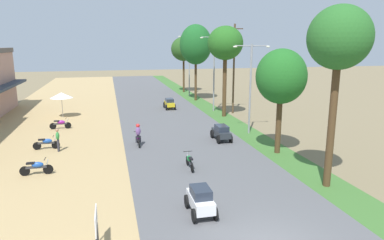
# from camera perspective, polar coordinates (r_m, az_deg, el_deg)

# --- Properties ---
(parked_motorbike_nearest) EXTENTS (1.80, 0.54, 0.94)m
(parked_motorbike_nearest) POSITION_cam_1_polar(r_m,az_deg,el_deg) (21.69, -24.14, -7.00)
(parked_motorbike_nearest) COLOR black
(parked_motorbike_nearest) RESTS_ON dirt_shoulder
(parked_motorbike_second) EXTENTS (1.80, 0.54, 0.94)m
(parked_motorbike_second) POSITION_cam_1_polar(r_m,az_deg,el_deg) (26.54, -22.76, -3.43)
(parked_motorbike_second) COLOR black
(parked_motorbike_second) RESTS_ON dirt_shoulder
(parked_motorbike_third) EXTENTS (1.80, 0.54, 0.94)m
(parked_motorbike_third) POSITION_cam_1_polar(r_m,az_deg,el_deg) (32.37, -20.76, -0.52)
(parked_motorbike_third) COLOR black
(parked_motorbike_third) RESTS_ON dirt_shoulder
(street_signboard) EXTENTS (0.06, 1.30, 1.50)m
(street_signboard) POSITION_cam_1_polar(r_m,az_deg,el_deg) (13.36, -15.46, -15.99)
(street_signboard) COLOR #262628
(street_signboard) RESTS_ON dirt_shoulder
(vendor_umbrella) EXTENTS (2.20, 2.20, 2.52)m
(vendor_umbrella) POSITION_cam_1_polar(r_m,az_deg,el_deg) (37.16, -20.66, 3.83)
(vendor_umbrella) COLOR #99999E
(vendor_umbrella) RESTS_ON dirt_shoulder
(pedestrian_on_shoulder) EXTENTS (0.25, 0.36, 1.62)m
(pedestrian_on_shoulder) POSITION_cam_1_polar(r_m,az_deg,el_deg) (25.65, -21.17, -2.87)
(pedestrian_on_shoulder) COLOR #33333D
(pedestrian_on_shoulder) RESTS_ON dirt_shoulder
(median_tree_nearest) EXTENTS (3.05, 3.05, 9.14)m
(median_tree_nearest) POSITION_cam_1_polar(r_m,az_deg,el_deg) (18.50, 23.02, 11.95)
(median_tree_nearest) COLOR #4C351E
(median_tree_nearest) RESTS_ON median_strip
(median_tree_second) EXTENTS (3.32, 3.32, 7.01)m
(median_tree_second) POSITION_cam_1_polar(r_m,az_deg,el_deg) (23.58, 14.43, 6.84)
(median_tree_second) COLOR #4C351E
(median_tree_second) RESTS_ON median_strip
(median_tree_third) EXTENTS (3.49, 3.49, 9.02)m
(median_tree_third) POSITION_cam_1_polar(r_m,az_deg,el_deg) (35.09, 5.50, 12.31)
(median_tree_third) COLOR #4C351E
(median_tree_third) RESTS_ON median_strip
(median_tree_fourth) EXTENTS (4.09, 4.09, 9.70)m
(median_tree_fourth) POSITION_cam_1_polar(r_m,az_deg,el_deg) (45.18, 0.62, 12.26)
(median_tree_fourth) COLOR #4C351E
(median_tree_fourth) RESTS_ON median_strip
(median_tree_fifth) EXTENTS (3.75, 3.75, 8.29)m
(median_tree_fifth) POSITION_cam_1_polar(r_m,az_deg,el_deg) (53.21, -1.40, 11.55)
(median_tree_fifth) COLOR #4C351E
(median_tree_fifth) RESTS_ON median_strip
(streetlamp_near) EXTENTS (3.16, 0.20, 7.28)m
(streetlamp_near) POSITION_cam_1_polar(r_m,az_deg,el_deg) (28.60, 9.58, 6.10)
(streetlamp_near) COLOR gray
(streetlamp_near) RESTS_ON median_strip
(streetlamp_mid) EXTENTS (3.16, 0.20, 8.12)m
(streetlamp_mid) POSITION_cam_1_polar(r_m,az_deg,el_deg) (38.00, 3.64, 8.43)
(streetlamp_mid) COLOR gray
(streetlamp_mid) RESTS_ON median_strip
(streetlamp_far) EXTENTS (3.16, 0.20, 8.46)m
(streetlamp_far) POSITION_cam_1_polar(r_m,az_deg,el_deg) (49.44, -0.46, 9.59)
(streetlamp_far) COLOR gray
(streetlamp_far) RESTS_ON median_strip
(utility_pole_near) EXTENTS (1.80, 0.20, 9.36)m
(utility_pole_near) POSITION_cam_1_polar(r_m,az_deg,el_deg) (37.24, 6.88, 8.52)
(utility_pole_near) COLOR brown
(utility_pole_near) RESTS_ON ground
(car_hatchback_white) EXTENTS (1.04, 2.00, 1.23)m
(car_hatchback_white) POSITION_cam_1_polar(r_m,az_deg,el_deg) (15.47, 1.41, -12.91)
(car_hatchback_white) COLOR silver
(car_hatchback_white) RESTS_ON road_strip
(car_sedan_charcoal) EXTENTS (1.10, 2.26, 1.19)m
(car_sedan_charcoal) POSITION_cam_1_polar(r_m,az_deg,el_deg) (26.70, 4.83, -1.97)
(car_sedan_charcoal) COLOR #282D33
(car_sedan_charcoal) RESTS_ON road_strip
(car_sedan_yellow) EXTENTS (1.10, 2.26, 1.19)m
(car_sedan_yellow) POSITION_cam_1_polar(r_m,az_deg,el_deg) (39.61, -3.73, 2.80)
(car_sedan_yellow) COLOR gold
(car_sedan_yellow) RESTS_ON road_strip
(motorbike_ahead_second) EXTENTS (0.54, 1.80, 0.94)m
(motorbike_ahead_second) POSITION_cam_1_polar(r_m,az_deg,el_deg) (20.74, -0.41, -6.68)
(motorbike_ahead_second) COLOR black
(motorbike_ahead_second) RESTS_ON road_strip
(motorbike_ahead_third) EXTENTS (0.54, 1.80, 1.66)m
(motorbike_ahead_third) POSITION_cam_1_polar(r_m,az_deg,el_deg) (25.52, -8.84, -2.49)
(motorbike_ahead_third) COLOR black
(motorbike_ahead_third) RESTS_ON road_strip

